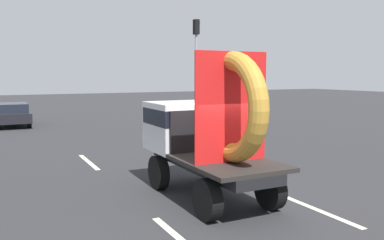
% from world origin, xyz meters
% --- Properties ---
extents(ground_plane, '(120.00, 120.00, 0.00)m').
position_xyz_m(ground_plane, '(0.00, 0.00, 0.00)').
color(ground_plane, '#28282B').
extents(flatbed_truck, '(2.02, 4.52, 3.70)m').
position_xyz_m(flatbed_truck, '(-0.39, 0.56, 1.71)').
color(flatbed_truck, black).
rests_on(flatbed_truck, ground_plane).
extents(distant_sedan, '(1.86, 4.33, 1.41)m').
position_xyz_m(distant_sedan, '(-4.01, 18.52, 0.76)').
color(distant_sedan, black).
rests_on(distant_sedan, ground_plane).
extents(traffic_light, '(0.42, 0.36, 6.52)m').
position_xyz_m(traffic_light, '(6.32, 13.84, 4.20)').
color(traffic_light, gray).
rests_on(traffic_light, ground_plane).
extents(lane_dash_left_far, '(0.16, 2.82, 0.01)m').
position_xyz_m(lane_dash_left_far, '(-2.20, 5.94, 0.00)').
color(lane_dash_left_far, beige).
rests_on(lane_dash_left_far, ground_plane).
extents(lane_dash_right_near, '(0.16, 2.56, 0.01)m').
position_xyz_m(lane_dash_right_near, '(1.41, -1.87, 0.00)').
color(lane_dash_right_near, beige).
rests_on(lane_dash_right_near, ground_plane).
extents(lane_dash_right_far, '(0.16, 2.07, 0.01)m').
position_xyz_m(lane_dash_right_far, '(1.41, 5.68, 0.00)').
color(lane_dash_right_far, beige).
rests_on(lane_dash_right_far, ground_plane).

